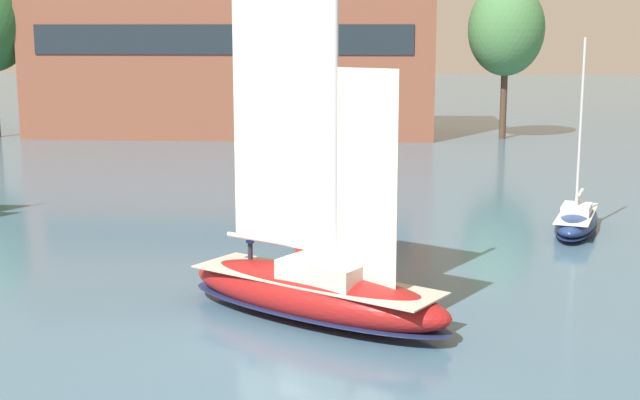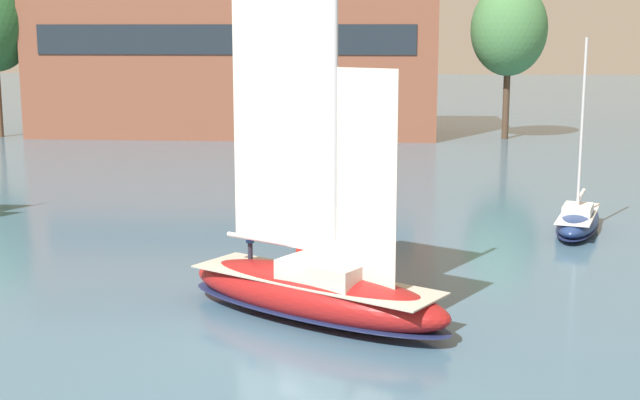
{
  "view_description": "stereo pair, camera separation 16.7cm",
  "coord_description": "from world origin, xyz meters",
  "views": [
    {
      "loc": [
        2.6,
        -32.92,
        10.95
      ],
      "look_at": [
        0.0,
        3.0,
        4.11
      ],
      "focal_mm": 50.0,
      "sensor_mm": 36.0,
      "label": 1
    },
    {
      "loc": [
        2.77,
        -32.91,
        10.95
      ],
      "look_at": [
        0.0,
        3.0,
        4.11
      ],
      "focal_mm": 50.0,
      "sensor_mm": 36.0,
      "label": 2
    }
  ],
  "objects": [
    {
      "name": "ground_plane",
      "position": [
        0.0,
        0.0,
        0.0
      ],
      "size": [
        400.0,
        400.0,
        0.0
      ],
      "primitive_type": "plane",
      "color": "#42667F"
    },
    {
      "name": "tree_shore_right",
      "position": [
        14.8,
        59.93,
        11.1
      ],
      "size": [
        7.71,
        7.71,
        15.86
      ],
      "color": "#4C3828",
      "rests_on": "ground"
    },
    {
      "name": "channel_buoy",
      "position": [
        -1.36,
        10.33,
        0.61
      ],
      "size": [
        0.84,
        0.84,
        1.57
      ],
      "color": "red",
      "rests_on": "ground"
    },
    {
      "name": "waterfront_building",
      "position": [
        -13.59,
        62.71,
        9.6
      ],
      "size": [
        43.43,
        15.42,
        19.12
      ],
      "color": "brown",
      "rests_on": "ground"
    },
    {
      "name": "sailboat_main",
      "position": [
        0.02,
        -0.01,
        1.25
      ],
      "size": [
        11.85,
        8.99,
        16.27
      ],
      "color": "maroon",
      "rests_on": "ground"
    },
    {
      "name": "sailboat_moored_mid_channel",
      "position": [
        13.3,
        16.16,
        0.72
      ],
      "size": [
        4.38,
        8.02,
        10.63
      ],
      "color": "navy",
      "rests_on": "ground"
    }
  ]
}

